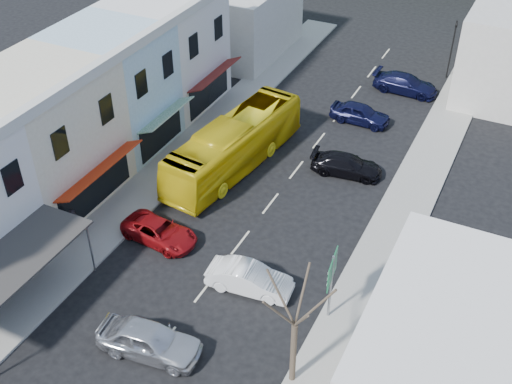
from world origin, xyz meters
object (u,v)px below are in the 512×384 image
object	(u,v)px
car_red	(159,231)
street_tree	(295,325)
traffic_signal	(452,50)
car_white	(250,279)
direction_sign	(331,288)
car_silver	(149,342)
bus	(234,146)
pedestrian_left	(75,223)

from	to	relation	value
car_red	street_tree	xyz separation A→B (m)	(10.45, -5.49, 2.91)
traffic_signal	car_white	bearing A→B (deg)	64.77
car_white	street_tree	bearing A→B (deg)	-141.25
direction_sign	car_silver	bearing A→B (deg)	-147.14
bus	car_silver	distance (m)	15.73
bus	car_white	distance (m)	11.33
bus	car_white	bearing A→B (deg)	-51.14
car_red	pedestrian_left	bearing A→B (deg)	119.18
car_white	direction_sign	bearing A→B (deg)	-96.46
car_silver	traffic_signal	size ratio (longest dim) A/B	0.91
car_white	car_red	distance (m)	6.36
car_silver	street_tree	distance (m)	7.28
street_tree	traffic_signal	distance (m)	33.00
car_silver	car_red	distance (m)	7.94
direction_sign	traffic_signal	bearing A→B (deg)	83.72
direction_sign	traffic_signal	size ratio (longest dim) A/B	0.83
bus	pedestrian_left	distance (m)	11.26
pedestrian_left	traffic_signal	world-z (taller)	traffic_signal
street_tree	bus	bearing A→B (deg)	126.01
car_silver	car_red	size ratio (longest dim) A/B	0.96
car_silver	car_white	bearing A→B (deg)	-29.20
car_red	car_white	bearing A→B (deg)	-94.69
car_white	traffic_signal	world-z (taller)	traffic_signal
car_red	direction_sign	distance (m)	10.71
car_white	pedestrian_left	world-z (taller)	pedestrian_left
car_white	bus	bearing A→B (deg)	25.38
car_white	car_red	world-z (taller)	same
pedestrian_left	traffic_signal	bearing A→B (deg)	-34.75
street_tree	car_white	bearing A→B (deg)	134.76
pedestrian_left	car_red	bearing A→B (deg)	-76.12
traffic_signal	car_silver	bearing A→B (deg)	62.19
pedestrian_left	street_tree	size ratio (longest dim) A/B	0.24
car_white	pedestrian_left	size ratio (longest dim) A/B	2.59
car_red	traffic_signal	bearing A→B (deg)	-13.32
street_tree	car_silver	bearing A→B (deg)	-167.81
direction_sign	street_tree	world-z (taller)	street_tree
bus	direction_sign	world-z (taller)	direction_sign
bus	car_white	xyz separation A→B (m)	(5.88, -9.64, -0.85)
direction_sign	car_white	bearing A→B (deg)	172.08
bus	car_red	world-z (taller)	bus
car_silver	pedestrian_left	distance (m)	9.72
bus	car_red	xyz separation A→B (m)	(-0.35, -8.40, -0.85)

